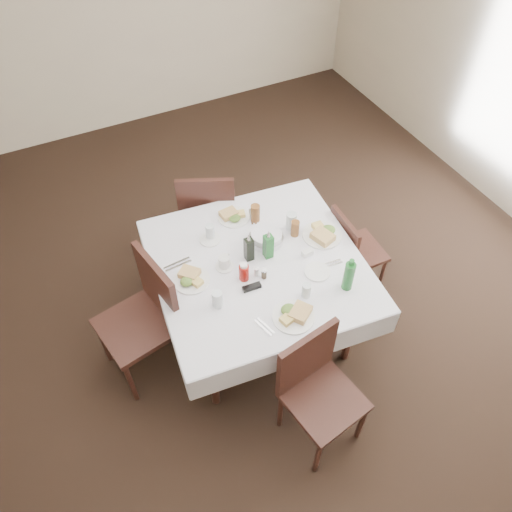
# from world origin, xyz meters

# --- Properties ---
(ground_plane) EXTENTS (7.00, 7.00, 0.00)m
(ground_plane) POSITION_xyz_m (0.00, 0.00, 0.00)
(ground_plane) COLOR black
(room_shell) EXTENTS (6.04, 7.04, 2.80)m
(room_shell) POSITION_xyz_m (0.00, 0.00, 1.71)
(room_shell) COLOR beige
(room_shell) RESTS_ON ground
(dining_table) EXTENTS (1.59, 1.59, 0.76)m
(dining_table) POSITION_xyz_m (0.18, 0.17, 0.69)
(dining_table) COLOR black
(dining_table) RESTS_ON ground
(chair_north) EXTENTS (0.60, 0.60, 0.97)m
(chair_north) POSITION_xyz_m (0.15, 1.05, 0.55)
(chair_north) COLOR black
(chair_north) RESTS_ON ground
(chair_south) EXTENTS (0.52, 0.52, 0.94)m
(chair_south) POSITION_xyz_m (0.14, -0.73, 0.54)
(chair_south) COLOR black
(chair_south) RESTS_ON ground
(chair_east) EXTENTS (0.40, 0.40, 0.82)m
(chair_east) POSITION_xyz_m (1.04, 0.20, 0.47)
(chair_east) COLOR black
(chair_east) RESTS_ON ground
(chair_west) EXTENTS (0.57, 0.57, 1.02)m
(chair_west) POSITION_xyz_m (-0.65, 0.24, 0.58)
(chair_west) COLOR black
(chair_west) RESTS_ON ground
(meal_north) EXTENTS (0.24, 0.24, 0.05)m
(meal_north) POSITION_xyz_m (0.21, 0.66, 0.78)
(meal_north) COLOR white
(meal_north) RESTS_ON dining_table
(meal_south) EXTENTS (0.28, 0.28, 0.06)m
(meal_south) POSITION_xyz_m (0.18, -0.35, 0.79)
(meal_south) COLOR white
(meal_south) RESTS_ON dining_table
(meal_east) EXTENTS (0.30, 0.30, 0.06)m
(meal_east) POSITION_xyz_m (0.73, 0.19, 0.79)
(meal_east) COLOR white
(meal_east) RESTS_ON dining_table
(meal_west) EXTENTS (0.25, 0.25, 0.06)m
(meal_west) POSITION_xyz_m (-0.31, 0.23, 0.78)
(meal_west) COLOR white
(meal_west) RESTS_ON dining_table
(side_plate_a) EXTENTS (0.16, 0.16, 0.01)m
(side_plate_a) POSITION_xyz_m (-0.04, 0.53, 0.77)
(side_plate_a) COLOR white
(side_plate_a) RESTS_ON dining_table
(side_plate_b) EXTENTS (0.18, 0.18, 0.01)m
(side_plate_b) POSITION_xyz_m (0.51, -0.09, 0.77)
(side_plate_b) COLOR white
(side_plate_b) RESTS_ON dining_table
(water_n) EXTENTS (0.07, 0.07, 0.12)m
(water_n) POSITION_xyz_m (-0.02, 0.55, 0.82)
(water_n) COLOR silver
(water_n) RESTS_ON dining_table
(water_s) EXTENTS (0.06, 0.06, 0.11)m
(water_s) POSITION_xyz_m (0.33, -0.23, 0.82)
(water_s) COLOR silver
(water_s) RESTS_ON dining_table
(water_e) EXTENTS (0.08, 0.08, 0.15)m
(water_e) POSITION_xyz_m (0.56, 0.37, 0.83)
(water_e) COLOR silver
(water_e) RESTS_ON dining_table
(water_w) EXTENTS (0.07, 0.07, 0.13)m
(water_w) POSITION_xyz_m (-0.22, -0.04, 0.83)
(water_w) COLOR silver
(water_w) RESTS_ON dining_table
(iced_tea_a) EXTENTS (0.07, 0.07, 0.14)m
(iced_tea_a) POSITION_xyz_m (0.35, 0.57, 0.83)
(iced_tea_a) COLOR brown
(iced_tea_a) RESTS_ON dining_table
(iced_tea_b) EXTENTS (0.06, 0.06, 0.13)m
(iced_tea_b) POSITION_xyz_m (0.55, 0.30, 0.83)
(iced_tea_b) COLOR brown
(iced_tea_b) RESTS_ON dining_table
(bread_basket) EXTENTS (0.25, 0.25, 0.08)m
(bread_basket) POSITION_xyz_m (0.33, 0.33, 0.80)
(bread_basket) COLOR silver
(bread_basket) RESTS_ON dining_table
(oil_cruet_dark) EXTENTS (0.06, 0.06, 0.24)m
(oil_cruet_dark) POSITION_xyz_m (0.14, 0.24, 0.87)
(oil_cruet_dark) COLOR black
(oil_cruet_dark) RESTS_ON dining_table
(oil_cruet_green) EXTENTS (0.06, 0.06, 0.25)m
(oil_cruet_green) POSITION_xyz_m (0.27, 0.20, 0.87)
(oil_cruet_green) COLOR #1F6A2A
(oil_cruet_green) RESTS_ON dining_table
(ketchup_bottle) EXTENTS (0.07, 0.07, 0.15)m
(ketchup_bottle) POSITION_xyz_m (0.03, 0.08, 0.83)
(ketchup_bottle) COLOR #9D140E
(ketchup_bottle) RESTS_ON dining_table
(salt_shaker) EXTENTS (0.03, 0.03, 0.07)m
(salt_shaker) POSITION_xyz_m (0.12, 0.07, 0.80)
(salt_shaker) COLOR white
(salt_shaker) RESTS_ON dining_table
(pepper_shaker) EXTENTS (0.04, 0.04, 0.08)m
(pepper_shaker) POSITION_xyz_m (0.16, 0.03, 0.80)
(pepper_shaker) COLOR #443627
(pepper_shaker) RESTS_ON dining_table
(coffee_mug) EXTENTS (0.13, 0.13, 0.10)m
(coffee_mug) POSITION_xyz_m (-0.05, 0.24, 0.81)
(coffee_mug) COLOR white
(coffee_mug) RESTS_ON dining_table
(sunglasses) EXTENTS (0.13, 0.05, 0.03)m
(sunglasses) POSITION_xyz_m (0.04, -0.02, 0.78)
(sunglasses) COLOR black
(sunglasses) RESTS_ON dining_table
(green_bottle) EXTENTS (0.07, 0.07, 0.27)m
(green_bottle) POSITION_xyz_m (0.62, -0.29, 0.88)
(green_bottle) COLOR #1F6A2A
(green_bottle) RESTS_ON dining_table
(sugar_caddy) EXTENTS (0.08, 0.05, 0.04)m
(sugar_caddy) POSITION_xyz_m (0.53, 0.08, 0.78)
(sugar_caddy) COLOR white
(sugar_caddy) RESTS_ON dining_table
(cutlery_n) EXTENTS (0.10, 0.18, 0.01)m
(cutlery_n) POSITION_xyz_m (0.35, 0.61, 0.77)
(cutlery_n) COLOR silver
(cutlery_n) RESTS_ON dining_table
(cutlery_s) EXTENTS (0.08, 0.16, 0.01)m
(cutlery_s) POSITION_xyz_m (-0.03, -0.33, 0.77)
(cutlery_s) COLOR silver
(cutlery_s) RESTS_ON dining_table
(cutlery_e) EXTENTS (0.16, 0.05, 0.01)m
(cutlery_e) POSITION_xyz_m (0.64, -0.07, 0.77)
(cutlery_e) COLOR silver
(cutlery_e) RESTS_ON dining_table
(cutlery_w) EXTENTS (0.20, 0.07, 0.01)m
(cutlery_w) POSITION_xyz_m (-0.34, 0.40, 0.77)
(cutlery_w) COLOR silver
(cutlery_w) RESTS_ON dining_table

